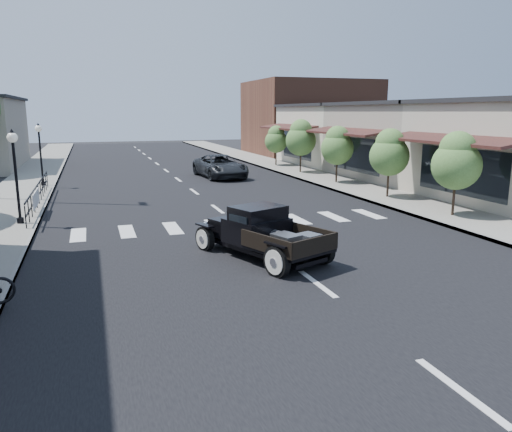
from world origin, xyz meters
name	(u,v)px	position (x,y,z in m)	size (l,w,h in m)	color
ground	(274,252)	(0.00, 0.00, 0.00)	(120.00, 120.00, 0.00)	black
road	(184,184)	(0.00, 15.00, 0.01)	(14.00, 80.00, 0.02)	black
road_markings	(203,198)	(0.00, 10.00, 0.00)	(12.00, 60.00, 0.06)	silver
sidewalk_left	(23,190)	(-8.50, 15.00, 0.07)	(3.00, 80.00, 0.15)	gray
sidewalk_right	(318,177)	(8.50, 15.00, 0.07)	(3.00, 80.00, 0.15)	gray
storefront_mid	(427,142)	(15.00, 13.00, 2.25)	(10.00, 9.00, 4.50)	gray
storefront_far	(355,136)	(15.00, 22.00, 2.25)	(10.00, 9.00, 4.50)	beige
far_building_right	(309,118)	(15.50, 32.00, 3.50)	(11.00, 10.00, 7.00)	brown
railing	(39,192)	(-7.30, 10.00, 0.65)	(0.08, 10.00, 1.00)	black
banner	(37,205)	(-7.22, 8.00, 0.45)	(0.04, 2.20, 0.60)	silver
lamp_post_b	(16,177)	(-7.60, 6.00, 1.84)	(0.36, 0.36, 3.38)	black
lamp_post_c	(41,154)	(-7.60, 16.00, 1.84)	(0.36, 0.36, 3.38)	black
small_tree_a	(456,175)	(8.30, 2.29, 1.72)	(1.88, 1.88, 3.13)	#497234
small_tree_b	(389,164)	(8.30, 6.86, 1.70)	(1.85, 1.85, 3.09)	#497234
small_tree_c	(337,155)	(8.30, 12.12, 1.69)	(1.85, 1.85, 3.08)	#497234
small_tree_d	(301,147)	(8.30, 17.33, 1.83)	(2.02, 2.02, 3.36)	#497234
small_tree_e	(276,146)	(8.30, 21.98, 1.57)	(1.71, 1.71, 2.85)	#497234
hotrod_pickup	(262,232)	(-0.53, -0.45, 0.76)	(2.05, 4.39, 1.52)	black
second_car	(220,166)	(2.73, 17.19, 0.71)	(2.37, 5.13, 1.43)	black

